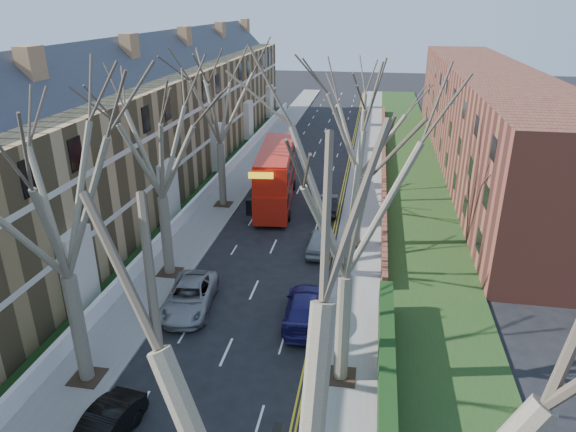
% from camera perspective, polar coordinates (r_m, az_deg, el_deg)
% --- Properties ---
extents(pavement_left, '(3.00, 102.00, 0.12)m').
position_cam_1_polar(pavement_left, '(53.91, -4.20, 5.48)').
color(pavement_left, slate).
rests_on(pavement_left, ground).
extents(pavement_right, '(3.00, 102.00, 0.12)m').
position_cam_1_polar(pavement_right, '(52.44, 8.70, 4.78)').
color(pavement_right, slate).
rests_on(pavement_right, ground).
extents(terrace_left, '(9.70, 78.00, 13.60)m').
position_cam_1_polar(terrace_left, '(47.71, -15.78, 9.22)').
color(terrace_left, olive).
rests_on(terrace_left, ground).
extents(flats_right, '(13.97, 54.00, 10.00)m').
position_cam_1_polar(flats_right, '(56.15, 21.06, 9.94)').
color(flats_right, brown).
rests_on(flats_right, ground).
extents(front_wall_left, '(0.30, 78.00, 1.00)m').
position_cam_1_polar(front_wall_left, '(46.87, -8.48, 3.33)').
color(front_wall_left, white).
rests_on(front_wall_left, ground).
extents(grass_verge_right, '(6.00, 102.00, 0.06)m').
position_cam_1_polar(grass_verge_right, '(52.56, 13.62, 4.54)').
color(grass_verge_right, '#213814').
rests_on(grass_verge_right, ground).
extents(tree_left_mid, '(10.50, 10.50, 14.71)m').
position_cam_1_polar(tree_left_mid, '(21.86, -24.87, 3.46)').
color(tree_left_mid, brown).
rests_on(tree_left_mid, ground).
extents(tree_left_far, '(10.15, 10.15, 14.22)m').
position_cam_1_polar(tree_left_far, '(30.35, -14.49, 9.17)').
color(tree_left_far, brown).
rests_on(tree_left_far, ground).
extents(tree_left_dist, '(10.50, 10.50, 14.71)m').
position_cam_1_polar(tree_left_dist, '(41.33, -7.84, 13.57)').
color(tree_left_dist, brown).
rests_on(tree_left_dist, ground).
extents(tree_right_mid, '(10.50, 10.50, 14.71)m').
position_cam_1_polar(tree_right_mid, '(20.04, 6.89, 3.83)').
color(tree_right_mid, brown).
rests_on(tree_right_mid, ground).
extents(tree_right_far, '(10.15, 10.15, 14.22)m').
position_cam_1_polar(tree_right_far, '(33.65, 8.27, 10.93)').
color(tree_right_far, brown).
rests_on(tree_right_far, ground).
extents(double_decker_bus, '(3.76, 11.66, 4.77)m').
position_cam_1_polar(double_decker_bus, '(43.20, -1.35, 4.32)').
color(double_decker_bus, '#AE180C').
rests_on(double_decker_bus, ground).
extents(car_left_mid, '(2.02, 4.42, 1.40)m').
position_cam_1_polar(car_left_mid, '(22.59, -19.95, -21.55)').
color(car_left_mid, black).
rests_on(car_left_mid, ground).
extents(car_left_far, '(3.09, 5.66, 1.51)m').
position_cam_1_polar(car_left_far, '(29.55, -10.89, -8.77)').
color(car_left_far, gray).
rests_on(car_left_far, ground).
extents(car_right_near, '(2.44, 5.47, 1.56)m').
position_cam_1_polar(car_right_near, '(28.03, 1.95, -10.16)').
color(car_right_near, navy).
rests_on(car_right_near, ground).
extents(car_right_mid, '(1.79, 4.35, 1.47)m').
position_cam_1_polar(car_right_mid, '(35.42, 3.62, -2.83)').
color(car_right_mid, gray).
rests_on(car_right_mid, ground).
extents(car_right_far, '(1.74, 4.40, 1.43)m').
position_cam_1_polar(car_right_far, '(42.04, 4.47, 1.35)').
color(car_right_far, black).
rests_on(car_right_far, ground).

